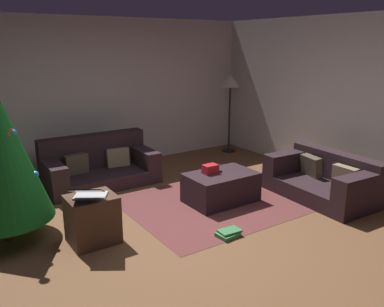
{
  "coord_description": "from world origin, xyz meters",
  "views": [
    {
      "loc": [
        -2.4,
        -3.6,
        2.16
      ],
      "look_at": [
        0.44,
        0.64,
        0.75
      ],
      "focal_mm": 37.43,
      "sensor_mm": 36.0,
      "label": 1
    }
  ],
  "objects": [
    {
      "name": "rear_partition",
      "position": [
        0.0,
        3.14,
        1.3
      ],
      "size": [
        6.4,
        0.12,
        2.6
      ],
      "primitive_type": "cube",
      "color": "beige",
      "rests_on": "ground_plane"
    },
    {
      "name": "ground_plane",
      "position": [
        0.0,
        0.0,
        0.0
      ],
      "size": [
        6.4,
        6.4,
        0.0
      ],
      "primitive_type": "plane",
      "color": "brown"
    },
    {
      "name": "couch_right",
      "position": [
        2.23,
        -0.14,
        0.26
      ],
      "size": [
        0.95,
        1.57,
        0.63
      ],
      "rotation": [
        0.0,
        0.0,
        1.52
      ],
      "color": "#2D1E23",
      "rests_on": "ground_plane"
    },
    {
      "name": "gift_box",
      "position": [
        0.75,
        0.64,
        0.48
      ],
      "size": [
        0.2,
        0.14,
        0.12
      ],
      "primitive_type": "cube",
      "rotation": [
        0.0,
        0.0,
        -0.0
      ],
      "color": "red",
      "rests_on": "ottoman"
    },
    {
      "name": "ottoman",
      "position": [
        0.87,
        0.56,
        0.21
      ],
      "size": [
        0.96,
        0.63,
        0.42
      ],
      "primitive_type": "cube",
      "color": "#2D1E23",
      "rests_on": "ground_plane"
    },
    {
      "name": "laptop",
      "position": [
        -1.08,
        0.35,
        0.6
      ],
      "size": [
        0.5,
        0.52,
        0.19
      ],
      "color": "silver",
      "rests_on": "side_table"
    },
    {
      "name": "corner_partition",
      "position": [
        3.14,
        0.0,
        1.3
      ],
      "size": [
        0.12,
        6.4,
        2.6
      ],
      "primitive_type": "cube",
      "color": "beige",
      "rests_on": "ground_plane"
    },
    {
      "name": "side_table",
      "position": [
        -1.05,
        0.4,
        0.27
      ],
      "size": [
        0.52,
        0.44,
        0.55
      ],
      "primitive_type": "cube",
      "color": "#4C3323",
      "rests_on": "ground_plane"
    },
    {
      "name": "area_rug",
      "position": [
        0.87,
        0.56,
        0.0
      ],
      "size": [
        2.6,
        2.0,
        0.01
      ],
      "primitive_type": "cube",
      "color": "brown",
      "rests_on": "ground_plane"
    },
    {
      "name": "couch_left",
      "position": [
        -0.27,
        2.26,
        0.28
      ],
      "size": [
        1.71,
        0.9,
        0.75
      ],
      "rotation": [
        0.0,
        0.0,
        3.13
      ],
      "color": "#2D1E23",
      "rests_on": "ground_plane"
    },
    {
      "name": "book_stack",
      "position": [
        0.29,
        -0.34,
        0.04
      ],
      "size": [
        0.28,
        0.22,
        0.08
      ],
      "color": "#387A47",
      "rests_on": "ground_plane"
    },
    {
      "name": "corner_lamp",
      "position": [
        2.69,
        2.63,
        1.33
      ],
      "size": [
        0.36,
        0.36,
        1.56
      ],
      "color": "black",
      "rests_on": "ground_plane"
    },
    {
      "name": "tv_remote",
      "position": [
        0.86,
        0.66,
        0.43
      ],
      "size": [
        0.13,
        0.16,
        0.02
      ],
      "primitive_type": "cube",
      "rotation": [
        0.0,
        0.0,
        0.55
      ],
      "color": "black",
      "rests_on": "ottoman"
    }
  ]
}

